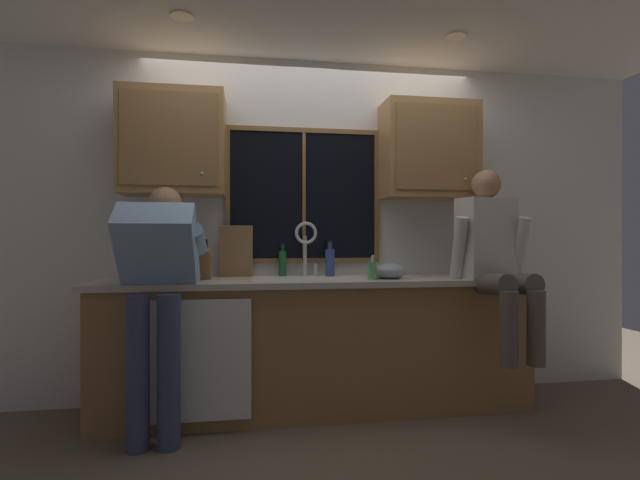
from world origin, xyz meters
TOP-DOWN VIEW (x-y plane):
  - back_wall at (0.00, 0.06)m, footprint 5.33×0.12m
  - ceiling_downlight_left at (-0.88, -0.60)m, footprint 0.14×0.14m
  - ceiling_downlight_right at (0.88, -0.60)m, footprint 0.14×0.14m
  - window_glass at (-0.07, -0.01)m, footprint 1.10×0.02m
  - window_frame_top at (-0.07, -0.02)m, footprint 1.17×0.02m
  - window_frame_bottom at (-0.07, -0.02)m, footprint 1.17×0.02m
  - window_frame_left at (-0.63, -0.02)m, footprint 0.03×0.02m
  - window_frame_right at (0.50, -0.02)m, footprint 0.03×0.02m
  - window_mullion_center at (-0.07, -0.02)m, footprint 0.02×0.02m
  - lower_cabinet_run at (0.00, -0.29)m, footprint 2.93×0.58m
  - countertop at (0.00, -0.31)m, footprint 2.99×0.62m
  - dishwasher_front at (-0.77, -0.61)m, footprint 0.60×0.02m
  - upper_cabinet_left at (-1.00, -0.17)m, footprint 0.70×0.36m
  - upper_cabinet_right at (0.87, -0.17)m, footprint 0.70×0.36m
  - sink at (-0.07, -0.30)m, footprint 0.80×0.46m
  - faucet at (-0.06, -0.12)m, footprint 0.18×0.09m
  - person_standing at (-1.02, -0.60)m, footprint 0.53×0.70m
  - person_sitting_on_counter at (1.17, -0.57)m, footprint 0.54×0.64m
  - knife_block at (-0.80, -0.25)m, footprint 0.12×0.18m
  - cutting_board at (-0.57, -0.09)m, footprint 0.24×0.10m
  - mixing_bowl at (0.49, -0.38)m, footprint 0.23×0.23m
  - soap_dispenser at (0.34, -0.47)m, footprint 0.06×0.07m
  - bottle_green_glass at (0.11, -0.13)m, footprint 0.07×0.07m
  - bottle_tall_clear at (-0.23, -0.07)m, footprint 0.06×0.06m

SIDE VIEW (x-z plane):
  - lower_cabinet_run at x=0.00m, z-range 0.00..0.88m
  - dishwasher_front at x=-0.77m, z-range 0.09..0.83m
  - sink at x=-0.07m, z-range 0.72..0.93m
  - countertop at x=0.00m, z-range 0.88..0.92m
  - person_standing at x=-1.02m, z-range 0.18..1.72m
  - mixing_bowl at x=0.49m, z-range 0.91..1.03m
  - soap_dispenser at x=0.34m, z-range 0.90..1.07m
  - bottle_tall_clear at x=-0.23m, z-range 0.90..1.14m
  - bottle_green_glass at x=0.11m, z-range 0.90..1.16m
  - knife_block at x=-0.80m, z-range 0.87..1.19m
  - window_frame_bottom at x=-0.07m, z-range 1.01..1.05m
  - person_sitting_on_counter at x=1.17m, z-range 0.47..1.73m
  - cutting_board at x=-0.57m, z-range 0.92..1.29m
  - faucet at x=-0.06m, z-range 0.97..1.37m
  - back_wall at x=0.00m, z-range 0.00..2.55m
  - window_glass at x=-0.07m, z-range 1.05..2.00m
  - window_frame_left at x=-0.63m, z-range 1.05..2.00m
  - window_frame_right at x=0.50m, z-range 1.05..2.00m
  - window_mullion_center at x=-0.07m, z-range 1.05..2.00m
  - upper_cabinet_left at x=-1.00m, z-range 1.50..2.22m
  - upper_cabinet_right at x=0.87m, z-range 1.50..2.22m
  - window_frame_top at x=-0.07m, z-range 2.00..2.04m
  - ceiling_downlight_left at x=-0.88m, z-range 2.54..2.55m
  - ceiling_downlight_right at x=0.88m, z-range 2.54..2.55m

